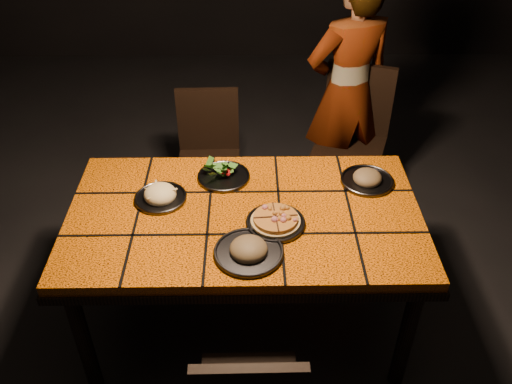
{
  "coord_description": "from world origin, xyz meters",
  "views": [
    {
      "loc": [
        0.03,
        -1.89,
        2.31
      ],
      "look_at": [
        0.05,
        0.06,
        0.82
      ],
      "focal_mm": 38.0,
      "sensor_mm": 36.0,
      "label": 1
    }
  ],
  "objects_px": {
    "chair_far_left": "(209,148)",
    "plate_pasta": "(160,196)",
    "plate_pizza": "(275,221)",
    "dining_table": "(245,225)",
    "diner": "(347,92)",
    "chair_far_right": "(353,130)"
  },
  "relations": [
    {
      "from": "plate_pizza",
      "to": "plate_pasta",
      "type": "height_order",
      "value": "plate_pasta"
    },
    {
      "from": "chair_far_left",
      "to": "diner",
      "type": "relative_size",
      "value": 0.54
    },
    {
      "from": "diner",
      "to": "plate_pasta",
      "type": "height_order",
      "value": "diner"
    },
    {
      "from": "dining_table",
      "to": "chair_far_left",
      "type": "bearing_deg",
      "value": 103.4
    },
    {
      "from": "diner",
      "to": "chair_far_left",
      "type": "bearing_deg",
      "value": -8.12
    },
    {
      "from": "chair_far_left",
      "to": "plate_pasta",
      "type": "bearing_deg",
      "value": -102.06
    },
    {
      "from": "chair_far_right",
      "to": "diner",
      "type": "xyz_separation_m",
      "value": [
        -0.05,
        0.06,
        0.23
      ]
    },
    {
      "from": "diner",
      "to": "dining_table",
      "type": "bearing_deg",
      "value": 41.21
    },
    {
      "from": "plate_pasta",
      "to": "dining_table",
      "type": "bearing_deg",
      "value": -14.24
    },
    {
      "from": "chair_far_right",
      "to": "diner",
      "type": "bearing_deg",
      "value": 150.32
    },
    {
      "from": "chair_far_left",
      "to": "plate_pasta",
      "type": "height_order",
      "value": "chair_far_left"
    },
    {
      "from": "plate_pizza",
      "to": "chair_far_left",
      "type": "bearing_deg",
      "value": 109.3
    },
    {
      "from": "plate_pasta",
      "to": "chair_far_right",
      "type": "bearing_deg",
      "value": 41.98
    },
    {
      "from": "dining_table",
      "to": "plate_pizza",
      "type": "xyz_separation_m",
      "value": [
        0.14,
        -0.09,
        0.1
      ]
    },
    {
      "from": "diner",
      "to": "plate_pizza",
      "type": "height_order",
      "value": "diner"
    },
    {
      "from": "chair_far_left",
      "to": "chair_far_right",
      "type": "bearing_deg",
      "value": 5.72
    },
    {
      "from": "chair_far_left",
      "to": "plate_pizza",
      "type": "xyz_separation_m",
      "value": [
        0.36,
        -1.04,
        0.29
      ]
    },
    {
      "from": "chair_far_right",
      "to": "plate_pizza",
      "type": "distance_m",
      "value": 1.3
    },
    {
      "from": "diner",
      "to": "chair_far_right",
      "type": "bearing_deg",
      "value": 111.06
    },
    {
      "from": "chair_far_right",
      "to": "plate_pasta",
      "type": "bearing_deg",
      "value": -118.24
    },
    {
      "from": "dining_table",
      "to": "plate_pizza",
      "type": "height_order",
      "value": "plate_pizza"
    },
    {
      "from": "plate_pizza",
      "to": "plate_pasta",
      "type": "relative_size",
      "value": 1.08
    }
  ]
}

